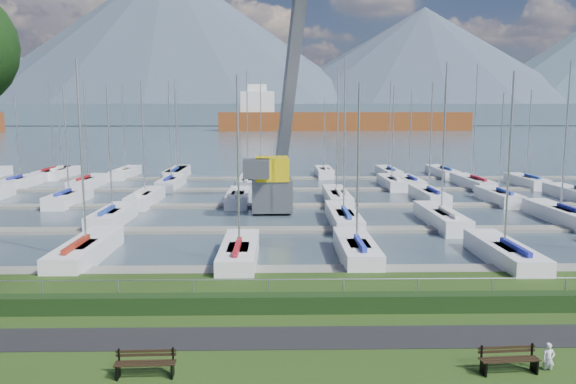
{
  "coord_description": "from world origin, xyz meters",
  "views": [
    {
      "loc": [
        -0.64,
        -21.65,
        7.85
      ],
      "look_at": [
        0.0,
        12.0,
        3.0
      ],
      "focal_mm": 35.0,
      "sensor_mm": 36.0,
      "label": 1
    }
  ],
  "objects_px": {
    "bench_left": "(145,363)",
    "bench_right": "(509,360)",
    "crane": "(278,142)",
    "person": "(549,354)"
  },
  "relations": [
    {
      "from": "bench_left",
      "to": "crane",
      "type": "distance_m",
      "value": 30.83
    },
    {
      "from": "bench_left",
      "to": "bench_right",
      "type": "height_order",
      "value": "same"
    },
    {
      "from": "bench_right",
      "to": "person",
      "type": "xyz_separation_m",
      "value": [
        1.29,
        0.14,
        0.09
      ]
    },
    {
      "from": "bench_left",
      "to": "bench_right",
      "type": "relative_size",
      "value": 0.99
    },
    {
      "from": "bench_left",
      "to": "crane",
      "type": "bearing_deg",
      "value": 80.56
    },
    {
      "from": "bench_left",
      "to": "crane",
      "type": "xyz_separation_m",
      "value": [
        3.97,
        30.18,
        4.91
      ]
    },
    {
      "from": "bench_right",
      "to": "person",
      "type": "relative_size",
      "value": 1.8
    },
    {
      "from": "bench_left",
      "to": "crane",
      "type": "height_order",
      "value": "crane"
    },
    {
      "from": "bench_right",
      "to": "person",
      "type": "distance_m",
      "value": 1.3
    },
    {
      "from": "bench_left",
      "to": "person",
      "type": "distance_m",
      "value": 12.21
    }
  ]
}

